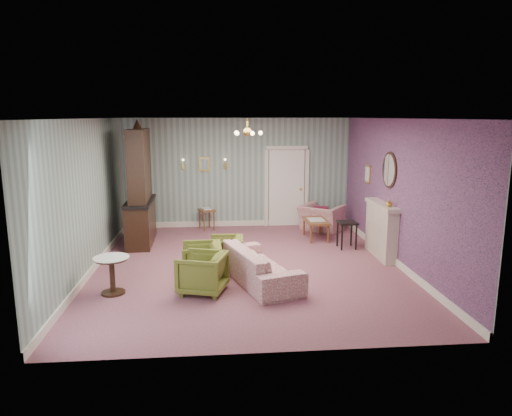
{
  "coord_description": "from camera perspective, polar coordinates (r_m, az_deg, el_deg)",
  "views": [
    {
      "loc": [
        -0.63,
        -8.91,
        2.95
      ],
      "look_at": [
        0.2,
        0.4,
        1.1
      ],
      "focal_mm": 32.74,
      "sensor_mm": 36.0,
      "label": 1
    }
  ],
  "objects": [
    {
      "name": "coffee_table",
      "position": [
        11.45,
        7.32,
        -2.59
      ],
      "size": [
        0.54,
        0.95,
        0.48
      ],
      "primitive_type": null,
      "rotation": [
        0.0,
        0.0,
        0.02
      ],
      "color": "brown",
      "rests_on": "floor"
    },
    {
      "name": "sofa_chintz",
      "position": [
        8.44,
        0.4,
        -6.24
      ],
      "size": [
        1.25,
        2.23,
        0.84
      ],
      "primitive_type": "imported",
      "rotation": [
        0.0,
        0.0,
        1.88
      ],
      "color": "#A34160",
      "rests_on": "floor"
    },
    {
      "name": "wall_left",
      "position": [
        9.34,
        -19.73,
        1.3
      ],
      "size": [
        0.0,
        7.0,
        7.0
      ],
      "primitive_type": "plane",
      "rotation": [
        1.57,
        0.0,
        1.57
      ],
      "color": "gray",
      "rests_on": "ground"
    },
    {
      "name": "wall_front",
      "position": [
        5.65,
        1.49,
        -4.2
      ],
      "size": [
        6.0,
        0.0,
        6.0
      ],
      "primitive_type": "plane",
      "rotation": [
        -1.57,
        0.0,
        0.0
      ],
      "color": "gray",
      "rests_on": "ground"
    },
    {
      "name": "wall_back",
      "position": [
        12.51,
        -2.18,
        4.3
      ],
      "size": [
        6.0,
        0.0,
        6.0
      ],
      "primitive_type": "plane",
      "rotation": [
        1.57,
        0.0,
        0.0
      ],
      "color": "gray",
      "rests_on": "ground"
    },
    {
      "name": "nesting_table",
      "position": [
        12.35,
        -6.04,
        -1.29
      ],
      "size": [
        0.49,
        0.55,
        0.59
      ],
      "primitive_type": null,
      "rotation": [
        0.0,
        0.0,
        0.37
      ],
      "color": "brown",
      "rests_on": "floor"
    },
    {
      "name": "floor",
      "position": [
        9.4,
        -1.01,
        -7.09
      ],
      "size": [
        7.0,
        7.0,
        0.0
      ],
      "primitive_type": "plane",
      "color": "#905464",
      "rests_on": "ground"
    },
    {
      "name": "door",
      "position": [
        12.65,
        3.74,
        2.67
      ],
      "size": [
        1.12,
        0.12,
        2.16
      ],
      "primitive_type": null,
      "color": "white",
      "rests_on": "floor"
    },
    {
      "name": "chandelier",
      "position": [
        8.93,
        -1.06,
        9.15
      ],
      "size": [
        0.56,
        0.56,
        0.36
      ],
      "primitive_type": null,
      "color": "gold",
      "rests_on": "ceiling"
    },
    {
      "name": "wingback_chair",
      "position": [
        12.29,
        8.02,
        -0.66
      ],
      "size": [
        1.22,
        1.17,
        0.9
      ],
      "primitive_type": "imported",
      "rotation": [
        0.0,
        0.0,
        2.45
      ],
      "color": "#A34160",
      "rests_on": "floor"
    },
    {
      "name": "wall_right",
      "position": [
        9.73,
        16.88,
        1.85
      ],
      "size": [
        0.0,
        7.0,
        7.0
      ],
      "primitive_type": "plane",
      "rotation": [
        1.57,
        0.0,
        -1.57
      ],
      "color": "gray",
      "rests_on": "ground"
    },
    {
      "name": "olive_chair_b",
      "position": [
        8.71,
        -6.66,
        -6.17
      ],
      "size": [
        0.68,
        0.73,
        0.72
      ],
      "primitive_type": "imported",
      "rotation": [
        0.0,
        0.0,
        -1.53
      ],
      "color": "olive",
      "rests_on": "floor"
    },
    {
      "name": "sconce_left",
      "position": [
        12.44,
        -8.89,
        5.29
      ],
      "size": [
        0.16,
        0.12,
        0.3
      ],
      "primitive_type": null,
      "color": "gold",
      "rests_on": "wall_back"
    },
    {
      "name": "framed_print",
      "position": [
        11.33,
        13.51,
        4.04
      ],
      "size": [
        0.04,
        0.34,
        0.42
      ],
      "primitive_type": null,
      "color": "gold",
      "rests_on": "wall_right"
    },
    {
      "name": "olive_chair_a",
      "position": [
        7.99,
        -6.58,
        -7.65
      ],
      "size": [
        0.87,
        0.9,
        0.76
      ],
      "primitive_type": "imported",
      "rotation": [
        0.0,
        0.0,
        -1.87
      ],
      "color": "olive",
      "rests_on": "floor"
    },
    {
      "name": "dresser",
      "position": [
        11.1,
        -14.1,
        2.89
      ],
      "size": [
        0.64,
        1.71,
        2.82
      ],
      "primitive_type": null,
      "rotation": [
        0.0,
        0.0,
        0.03
      ],
      "color": "black",
      "rests_on": "floor"
    },
    {
      "name": "burgundy_cushion",
      "position": [
        12.13,
        7.95,
        -0.66
      ],
      "size": [
        0.41,
        0.28,
        0.39
      ],
      "primitive_type": "cube",
      "rotation": [
        0.17,
        0.0,
        -0.35
      ],
      "color": "maroon",
      "rests_on": "wingback_chair"
    },
    {
      "name": "gilt_mirror_back",
      "position": [
        12.43,
        -6.34,
        5.36
      ],
      "size": [
        0.28,
        0.06,
        0.36
      ],
      "primitive_type": null,
      "color": "gold",
      "rests_on": "wall_back"
    },
    {
      "name": "pedestal_table",
      "position": [
        8.26,
        -17.15,
        -7.86
      ],
      "size": [
        0.7,
        0.7,
        0.65
      ],
      "primitive_type": null,
      "rotation": [
        0.0,
        0.0,
        -0.21
      ],
      "color": "black",
      "rests_on": "floor"
    },
    {
      "name": "mantel_vase",
      "position": [
        9.71,
        15.93,
        0.59
      ],
      "size": [
        0.15,
        0.15,
        0.15
      ],
      "primitive_type": "imported",
      "color": "gold",
      "rests_on": "fireplace"
    },
    {
      "name": "wall_right_floral",
      "position": [
        9.73,
        16.8,
        1.85
      ],
      "size": [
        0.0,
        7.0,
        7.0
      ],
      "primitive_type": "plane",
      "rotation": [
        1.57,
        0.0,
        -1.57
      ],
      "color": "#B85C8E",
      "rests_on": "ground"
    },
    {
      "name": "ceiling",
      "position": [
        8.93,
        -1.07,
        10.88
      ],
      "size": [
        7.0,
        7.0,
        0.0
      ],
      "primitive_type": "plane",
      "rotation": [
        3.14,
        0.0,
        0.0
      ],
      "color": "white",
      "rests_on": "ground"
    },
    {
      "name": "olive_chair_c",
      "position": [
        9.33,
        -3.65,
        -5.12
      ],
      "size": [
        0.64,
        0.68,
        0.66
      ],
      "primitive_type": "imported",
      "rotation": [
        0.0,
        0.0,
        -1.63
      ],
      "color": "olive",
      "rests_on": "floor"
    },
    {
      "name": "sconce_right",
      "position": [
        12.41,
        -3.79,
        5.39
      ],
      "size": [
        0.16,
        0.12,
        0.3
      ],
      "primitive_type": null,
      "color": "gold",
      "rests_on": "wall_back"
    },
    {
      "name": "fireplace",
      "position": [
        10.22,
        15.05,
        -2.61
      ],
      "size": [
        0.3,
        1.4,
        1.16
      ],
      "primitive_type": null,
      "color": "beige",
      "rests_on": "floor"
    },
    {
      "name": "side_table_black",
      "position": [
        10.73,
        11.02,
        -3.26
      ],
      "size": [
        0.43,
        0.43,
        0.62
      ],
      "primitive_type": null,
      "rotation": [
        0.0,
        0.0,
        0.05
      ],
      "color": "black",
      "rests_on": "floor"
    },
    {
      "name": "oval_mirror",
      "position": [
        10.03,
        15.95,
        4.48
      ],
      "size": [
        0.04,
        0.76,
        0.84
      ],
      "primitive_type": null,
      "color": "white",
      "rests_on": "wall_right"
    }
  ]
}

